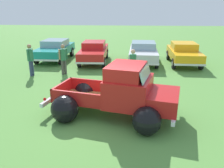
# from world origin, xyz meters

# --- Properties ---
(ground_plane) EXTENTS (80.00, 80.00, 0.00)m
(ground_plane) POSITION_xyz_m (0.00, 0.00, 0.00)
(ground_plane) COLOR #548C3D
(vintage_pickup_truck) EXTENTS (4.94, 3.58, 1.96)m
(vintage_pickup_truck) POSITION_xyz_m (0.38, -0.09, 0.76)
(vintage_pickup_truck) COLOR black
(vintage_pickup_truck) RESTS_ON ground
(show_car_0) EXTENTS (2.01, 4.52, 1.43)m
(show_car_0) POSITION_xyz_m (-4.68, 8.88, 0.78)
(show_car_0) COLOR black
(show_car_0) RESTS_ON ground
(show_car_1) EXTENTS (1.85, 4.42, 1.43)m
(show_car_1) POSITION_xyz_m (-1.75, 8.24, 0.78)
(show_car_1) COLOR black
(show_car_1) RESTS_ON ground
(show_car_2) EXTENTS (2.08, 4.52, 1.43)m
(show_car_2) POSITION_xyz_m (1.65, 8.24, 0.78)
(show_car_2) COLOR black
(show_car_2) RESTS_ON ground
(show_car_3) EXTENTS (1.97, 4.24, 1.43)m
(show_car_3) POSITION_xyz_m (4.36, 8.09, 0.78)
(show_car_3) COLOR black
(show_car_3) RESTS_ON ground
(spectator_0) EXTENTS (0.48, 0.48, 1.72)m
(spectator_0) POSITION_xyz_m (-3.06, 5.11, 0.98)
(spectator_0) COLOR #4C4742
(spectator_0) RESTS_ON ground
(spectator_1) EXTENTS (0.38, 0.54, 1.78)m
(spectator_1) POSITION_xyz_m (-4.80, 4.69, 1.02)
(spectator_1) COLOR navy
(spectator_1) RESTS_ON ground
(spectator_2) EXTENTS (0.35, 0.53, 1.72)m
(spectator_2) POSITION_xyz_m (0.85, 3.88, 0.98)
(spectator_2) COLOR gray
(spectator_2) RESTS_ON ground
(lane_cone_0) EXTENTS (0.36, 0.36, 0.63)m
(lane_cone_0) POSITION_xyz_m (-0.18, 2.45, 0.31)
(lane_cone_0) COLOR black
(lane_cone_0) RESTS_ON ground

